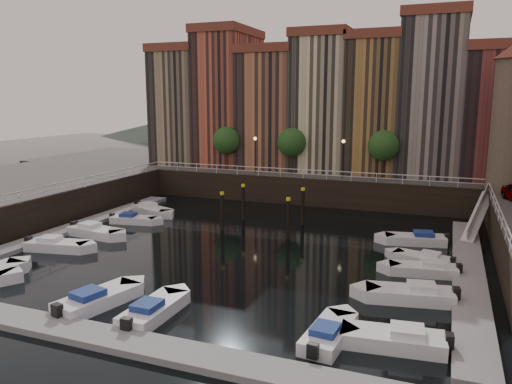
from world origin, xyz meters
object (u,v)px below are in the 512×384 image
at_px(boat_left_1, 56,245).
at_px(boat_left_2, 95,232).
at_px(gangway, 478,213).
at_px(mooring_pilings, 264,210).

xyz_separation_m(boat_left_1, boat_left_2, (0.13, 4.27, 0.02)).
bearing_deg(gangway, mooring_pilings, -165.83).
bearing_deg(boat_left_1, mooring_pilings, 32.78).
height_order(mooring_pilings, boat_left_1, mooring_pilings).
bearing_deg(boat_left_1, boat_left_2, 77.41).
relative_size(boat_left_1, boat_left_2, 0.97).
bearing_deg(boat_left_1, gangway, 17.61).
height_order(boat_left_1, boat_left_2, boat_left_2).
bearing_deg(mooring_pilings, boat_left_1, -136.30).
relative_size(mooring_pilings, boat_left_2, 1.22).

